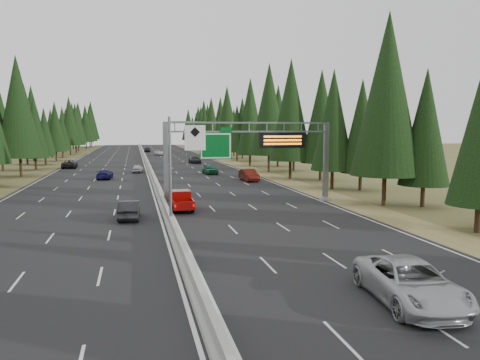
# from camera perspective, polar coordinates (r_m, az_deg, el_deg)

# --- Properties ---
(road) EXTENTS (32.00, 260.00, 0.08)m
(road) POSITION_cam_1_polar(r_m,az_deg,el_deg) (88.88, -11.13, 1.49)
(road) COLOR black
(road) RESTS_ON ground
(shoulder_right) EXTENTS (3.60, 260.00, 0.06)m
(shoulder_right) POSITION_cam_1_polar(r_m,az_deg,el_deg) (91.13, 0.13, 1.71)
(shoulder_right) COLOR olive
(shoulder_right) RESTS_ON ground
(shoulder_left) EXTENTS (3.60, 260.00, 0.06)m
(shoulder_left) POSITION_cam_1_polar(r_m,az_deg,el_deg) (90.16, -22.51, 1.19)
(shoulder_left) COLOR brown
(shoulder_left) RESTS_ON ground
(median_barrier) EXTENTS (0.70, 260.00, 0.85)m
(median_barrier) POSITION_cam_1_polar(r_m,az_deg,el_deg) (88.85, -11.13, 1.73)
(median_barrier) COLOR gray
(median_barrier) RESTS_ON road
(sign_gantry) EXTENTS (16.75, 0.98, 7.80)m
(sign_gantry) POSITION_cam_1_polar(r_m,az_deg,el_deg) (44.95, 1.93, 3.77)
(sign_gantry) COLOR slate
(sign_gantry) RESTS_ON road
(hov_sign_pole) EXTENTS (2.80, 0.50, 8.00)m
(hov_sign_pole) POSITION_cam_1_polar(r_m,az_deg,el_deg) (33.76, -7.53, 1.98)
(hov_sign_pole) COLOR slate
(hov_sign_pole) RESTS_ON road
(tree_row_right) EXTENTS (11.65, 242.56, 18.59)m
(tree_row_right) POSITION_cam_1_polar(r_m,az_deg,el_deg) (89.77, 3.04, 7.46)
(tree_row_right) COLOR black
(tree_row_right) RESTS_ON ground
(tree_row_left) EXTENTS (11.87, 244.83, 18.69)m
(tree_row_left) POSITION_cam_1_polar(r_m,az_deg,el_deg) (82.72, -26.69, 7.11)
(tree_row_left) COLOR black
(tree_row_left) RESTS_ON ground
(silver_minivan) EXTENTS (3.52, 6.56, 1.75)m
(silver_minivan) POSITION_cam_1_polar(r_m,az_deg,el_deg) (20.78, 20.03, -11.62)
(silver_minivan) COLOR #ACADB1
(silver_minivan) RESTS_ON road
(red_pickup) EXTENTS (1.80, 5.04, 1.64)m
(red_pickup) POSITION_cam_1_polar(r_m,az_deg,el_deg) (42.04, -7.20, -2.31)
(red_pickup) COLOR black
(red_pickup) RESTS_ON road
(car_ahead_green) EXTENTS (2.25, 4.76, 1.57)m
(car_ahead_green) POSITION_cam_1_polar(r_m,az_deg,el_deg) (74.60, -3.69, 1.34)
(car_ahead_green) COLOR #145938
(car_ahead_green) RESTS_ON road
(car_ahead_dkred) EXTENTS (1.95, 5.00, 1.62)m
(car_ahead_dkred) POSITION_cam_1_polar(r_m,az_deg,el_deg) (64.35, 1.10, 0.60)
(car_ahead_dkred) COLOR #4C120A
(car_ahead_dkred) RESTS_ON road
(car_ahead_dkgrey) EXTENTS (2.36, 5.03, 1.42)m
(car_ahead_dkgrey) POSITION_cam_1_polar(r_m,az_deg,el_deg) (98.30, -5.54, 2.46)
(car_ahead_dkgrey) COLOR black
(car_ahead_dkgrey) RESTS_ON road
(car_ahead_white) EXTENTS (2.70, 5.37, 1.46)m
(car_ahead_white) POSITION_cam_1_polar(r_m,az_deg,el_deg) (130.34, -9.83, 3.32)
(car_ahead_white) COLOR silver
(car_ahead_white) RESTS_ON road
(car_ahead_far) EXTENTS (2.18, 4.67, 1.55)m
(car_ahead_far) POSITION_cam_1_polar(r_m,az_deg,el_deg) (149.03, -11.25, 3.66)
(car_ahead_far) COLOR black
(car_ahead_far) RESTS_ON road
(car_onc_near) EXTENTS (1.76, 4.57, 1.48)m
(car_onc_near) POSITION_cam_1_polar(r_m,az_deg,el_deg) (38.21, -13.36, -3.54)
(car_onc_near) COLOR black
(car_onc_near) RESTS_ON road
(car_onc_blue) EXTENTS (2.32, 4.89, 1.38)m
(car_onc_blue) POSITION_cam_1_polar(r_m,az_deg,el_deg) (69.79, -16.15, 0.69)
(car_onc_blue) COLOR #191752
(car_onc_blue) RESTS_ON road
(car_onc_white) EXTENTS (1.94, 3.99, 1.31)m
(car_onc_white) POSITION_cam_1_polar(r_m,az_deg,el_deg) (78.86, -12.38, 1.38)
(car_onc_white) COLOR silver
(car_onc_white) RESTS_ON road
(car_onc_far) EXTENTS (2.73, 5.58, 1.53)m
(car_onc_far) POSITION_cam_1_polar(r_m,az_deg,el_deg) (91.30, -20.05, 1.86)
(car_onc_far) COLOR black
(car_onc_far) RESTS_ON road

